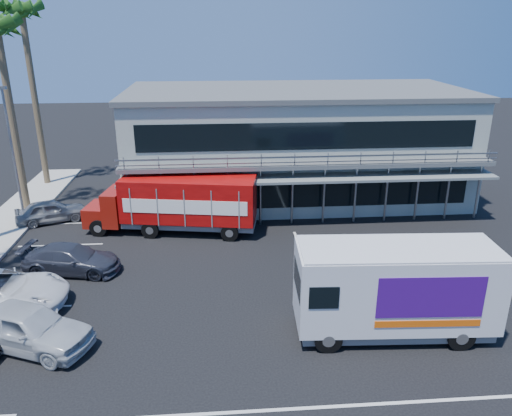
{
  "coord_description": "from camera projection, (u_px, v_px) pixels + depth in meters",
  "views": [
    {
      "loc": [
        -2.32,
        -18.34,
        11.39
      ],
      "look_at": [
        -0.39,
        6.01,
        2.3
      ],
      "focal_mm": 35.0,
      "sensor_mm": 36.0,
      "label": 1
    }
  ],
  "objects": [
    {
      "name": "red_truck",
      "position": [
        178.0,
        202.0,
        28.35
      ],
      "size": [
        9.99,
        3.87,
        3.28
      ],
      "rotation": [
        0.0,
        0.0,
        -0.17
      ],
      "color": "maroon",
      "rests_on": "ground"
    },
    {
      "name": "light_pole_far",
      "position": [
        12.0,
        149.0,
        28.93
      ],
      "size": [
        0.5,
        0.25,
        8.09
      ],
      "color": "gray",
      "rests_on": "ground"
    },
    {
      "name": "parked_car_e",
      "position": [
        51.0,
        211.0,
        30.2
      ],
      "size": [
        4.34,
        2.95,
        1.37
      ],
      "primitive_type": "imported",
      "rotation": [
        0.0,
        0.0,
        1.94
      ],
      "color": "gray",
      "rests_on": "ground"
    },
    {
      "name": "parked_car_a",
      "position": [
        28.0,
        327.0,
        18.41
      ],
      "size": [
        5.37,
        3.75,
        1.7
      ],
      "primitive_type": "imported",
      "rotation": [
        0.0,
        0.0,
        1.18
      ],
      "color": "silver",
      "rests_on": "ground"
    },
    {
      "name": "building",
      "position": [
        295.0,
        143.0,
        34.18
      ],
      "size": [
        22.4,
        12.0,
        7.3
      ],
      "color": "#9BA396",
      "rests_on": "ground"
    },
    {
      "name": "parked_car_d",
      "position": [
        71.0,
        259.0,
        24.07
      ],
      "size": [
        4.95,
        2.7,
        1.36
      ],
      "primitive_type": "imported",
      "rotation": [
        0.0,
        0.0,
        1.39
      ],
      "color": "#2D303D",
      "rests_on": "ground"
    },
    {
      "name": "palm_f",
      "position": [
        23.0,
        22.0,
        33.44
      ],
      "size": [
        2.8,
        2.8,
        13.25
      ],
      "color": "brown",
      "rests_on": "ground"
    },
    {
      "name": "ground",
      "position": [
        276.0,
        307.0,
        21.28
      ],
      "size": [
        120.0,
        120.0,
        0.0
      ],
      "primitive_type": "plane",
      "color": "black",
      "rests_on": "ground"
    },
    {
      "name": "white_van",
      "position": [
        395.0,
        289.0,
        18.88
      ],
      "size": [
        7.61,
        2.93,
        3.66
      ],
      "rotation": [
        0.0,
        0.0,
        -0.05
      ],
      "color": "silver",
      "rests_on": "ground"
    }
  ]
}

